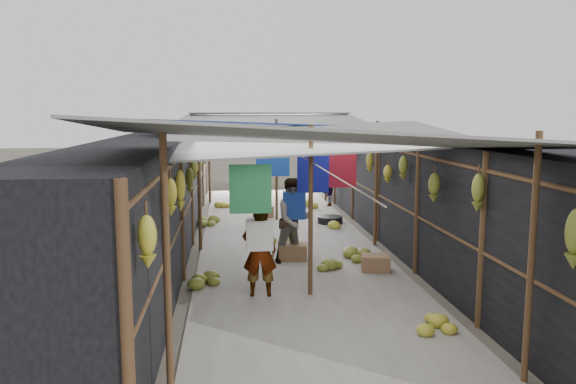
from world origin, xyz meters
name	(u,v)px	position (x,y,z in m)	size (l,w,h in m)	color
aisle_slab	(287,242)	(0.00, 6.50, 0.01)	(3.60, 16.00, 0.02)	#9E998E
stall_left	(157,192)	(-2.70, 6.50, 1.15)	(1.40, 15.00, 2.30)	black
stall_right	(410,188)	(2.70, 6.50, 1.15)	(1.40, 15.00, 2.30)	black
crate_near	(293,252)	(-0.02, 5.06, 0.16)	(0.52, 0.42, 0.31)	#966D4C
crate_mid	(376,263)	(1.33, 4.15, 0.15)	(0.49, 0.39, 0.29)	#966D4C
crate_back	(263,212)	(-0.32, 9.43, 0.15)	(0.48, 0.40, 0.31)	#966D4C
black_basin	(330,220)	(1.29, 8.42, 0.09)	(0.63, 0.63, 0.19)	black
vendor_elderly	(260,251)	(-0.77, 3.01, 0.71)	(0.52, 0.34, 1.41)	silver
shopper_blue	(294,220)	(-0.02, 4.95, 0.79)	(0.77, 0.60, 1.58)	navy
vendor_seated	(328,190)	(1.70, 10.97, 0.48)	(0.62, 0.36, 0.97)	#46413D
market_canopy	(286,129)	(0.03, 6.81, 2.41)	(5.62, 15.20, 2.77)	brown
hanging_bananas	(298,165)	(0.25, 6.59, 1.67)	(3.95, 14.31, 0.74)	#A59F2A
floor_bananas	(308,233)	(0.49, 6.68, 0.15)	(3.71, 9.99, 0.35)	#A59F2A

